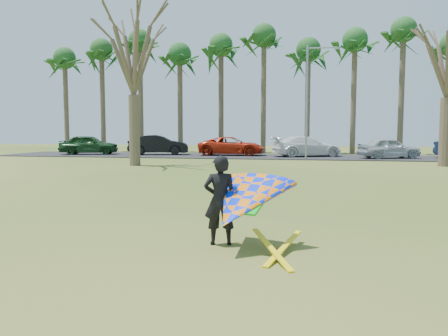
% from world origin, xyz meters
% --- Properties ---
extents(ground, '(100.00, 100.00, 0.00)m').
position_xyz_m(ground, '(0.00, 0.00, 0.00)').
color(ground, '#1E480F').
rests_on(ground, ground).
extents(parking_strip, '(46.00, 7.00, 0.06)m').
position_xyz_m(parking_strip, '(0.00, 25.00, 0.03)').
color(parking_strip, black).
rests_on(parking_strip, ground).
extents(palm_0, '(4.84, 4.84, 10.84)m').
position_xyz_m(palm_0, '(-22.00, 31.00, 9.17)').
color(palm_0, brown).
rests_on(palm_0, ground).
extents(palm_1, '(4.84, 4.84, 11.54)m').
position_xyz_m(palm_1, '(-18.00, 31.00, 9.85)').
color(palm_1, '#4C3E2D').
rests_on(palm_1, ground).
extents(palm_2, '(4.84, 4.84, 12.24)m').
position_xyz_m(palm_2, '(-14.00, 31.00, 10.52)').
color(palm_2, brown).
rests_on(palm_2, ground).
extents(palm_3, '(4.84, 4.84, 10.84)m').
position_xyz_m(palm_3, '(-10.00, 31.00, 9.17)').
color(palm_3, brown).
rests_on(palm_3, ground).
extents(palm_4, '(4.84, 4.84, 11.54)m').
position_xyz_m(palm_4, '(-6.00, 31.00, 9.85)').
color(palm_4, '#4C3E2D').
rests_on(palm_4, ground).
extents(palm_5, '(4.84, 4.84, 12.24)m').
position_xyz_m(palm_5, '(-2.00, 31.00, 10.52)').
color(palm_5, brown).
rests_on(palm_5, ground).
extents(palm_6, '(4.84, 4.84, 10.84)m').
position_xyz_m(palm_6, '(2.00, 31.00, 9.17)').
color(palm_6, '#4C3D2E').
rests_on(palm_6, ground).
extents(palm_7, '(4.84, 4.84, 11.54)m').
position_xyz_m(palm_7, '(6.00, 31.00, 9.85)').
color(palm_7, brown).
rests_on(palm_7, ground).
extents(palm_8, '(4.84, 4.84, 12.24)m').
position_xyz_m(palm_8, '(10.00, 31.00, 10.52)').
color(palm_8, '#4A3D2C').
rests_on(palm_8, ground).
extents(bare_tree_left, '(6.60, 6.60, 9.70)m').
position_xyz_m(bare_tree_left, '(-8.00, 15.00, 6.92)').
color(bare_tree_left, '#4F402F').
rests_on(bare_tree_left, ground).
extents(streetlight, '(2.28, 0.18, 8.00)m').
position_xyz_m(streetlight, '(2.16, 22.00, 4.46)').
color(streetlight, gray).
rests_on(streetlight, ground).
extents(car_0, '(5.18, 3.15, 1.65)m').
position_xyz_m(car_0, '(-16.19, 24.69, 0.88)').
color(car_0, '#183D1B').
rests_on(car_0, parking_strip).
extents(car_1, '(5.23, 2.91, 1.63)m').
position_xyz_m(car_1, '(-10.19, 25.29, 0.88)').
color(car_1, black).
rests_on(car_1, parking_strip).
extents(car_2, '(5.54, 2.77, 1.51)m').
position_xyz_m(car_2, '(-4.01, 25.58, 0.81)').
color(car_2, '#B3240E').
rests_on(car_2, parking_strip).
extents(car_3, '(5.84, 3.99, 1.57)m').
position_xyz_m(car_3, '(2.04, 25.21, 0.85)').
color(car_3, white).
rests_on(car_3, parking_strip).
extents(car_4, '(4.75, 3.07, 1.50)m').
position_xyz_m(car_4, '(7.94, 24.10, 0.81)').
color(car_4, '#AAB2B8').
rests_on(car_4, parking_strip).
extents(kite_flyer, '(2.13, 2.39, 2.02)m').
position_xyz_m(kite_flyer, '(1.07, -1.94, 0.85)').
color(kite_flyer, black).
rests_on(kite_flyer, ground).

